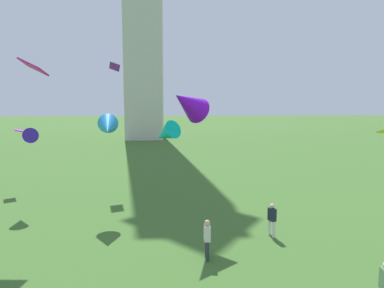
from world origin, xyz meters
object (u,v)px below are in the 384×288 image
object	(u,v)px
kite_flying_4	(165,134)
kite_flying_8	(20,131)
kite_flying_3	(108,127)
kite_flying_7	(384,131)
person_1	(207,237)
person_3	(272,218)
kite_flying_2	(187,103)
kite_flying_1	(31,134)
kite_flying_0	(115,67)
kite_flying_5	(33,67)

from	to	relation	value
kite_flying_4	kite_flying_8	world-z (taller)	kite_flying_4
kite_flying_3	kite_flying_7	bearing A→B (deg)	-5.02
person_1	kite_flying_8	size ratio (longest dim) A/B	1.39
person_3	kite_flying_2	distance (m)	7.36
kite_flying_1	kite_flying_3	xyz separation A→B (m)	(5.25, -2.23, 0.57)
kite_flying_2	kite_flying_3	world-z (taller)	kite_flying_2
kite_flying_2	kite_flying_8	world-z (taller)	kite_flying_2
kite_flying_2	kite_flying_3	bearing A→B (deg)	-160.30
kite_flying_3	kite_flying_8	bearing A→B (deg)	130.89
kite_flying_0	kite_flying_2	bearing A→B (deg)	13.85
person_1	kite_flying_0	xyz separation A→B (m)	(-6.12, 15.25, 8.24)
kite_flying_4	person_3	bearing A→B (deg)	77.01
kite_flying_4	kite_flying_7	size ratio (longest dim) A/B	2.64
person_1	kite_flying_4	bearing A→B (deg)	-171.38
kite_flying_1	kite_flying_0	bearing A→B (deg)	-141.60
kite_flying_2	kite_flying_5	size ratio (longest dim) A/B	1.85
kite_flying_1	kite_flying_4	size ratio (longest dim) A/B	0.58
kite_flying_0	kite_flying_5	distance (m)	10.61
kite_flying_1	kite_flying_4	bearing A→B (deg)	-168.98
kite_flying_3	person_3	bearing A→B (deg)	-33.18
kite_flying_0	kite_flying_2	world-z (taller)	kite_flying_0
kite_flying_0	kite_flying_2	distance (m)	12.19
kite_flying_3	kite_flying_4	size ratio (longest dim) A/B	0.74
kite_flying_4	kite_flying_5	bearing A→B (deg)	10.89
kite_flying_4	kite_flying_1	bearing A→B (deg)	-12.20
person_1	kite_flying_8	xyz separation A→B (m)	(-13.02, 13.29, 3.37)
kite_flying_4	kite_flying_8	bearing A→B (deg)	-40.04
kite_flying_5	person_3	bearing A→B (deg)	-168.19
person_3	kite_flying_8	distance (m)	19.99
person_3	kite_flying_2	xyz separation A→B (m)	(-4.17, 2.12, 5.68)
person_1	kite_flying_5	world-z (taller)	kite_flying_5
kite_flying_0	kite_flying_8	bearing A→B (deg)	-87.43
person_3	kite_flying_8	bearing A→B (deg)	-142.51
kite_flying_3	kite_flying_7	distance (m)	17.14
kite_flying_5	kite_flying_7	bearing A→B (deg)	-149.69
kite_flying_2	kite_flying_4	distance (m)	9.16
kite_flying_1	kite_flying_8	bearing A→B (deg)	-77.90
kite_flying_3	kite_flying_4	xyz separation A→B (m)	(3.18, 6.74, -1.11)
kite_flying_2	kite_flying_7	world-z (taller)	kite_flying_2
kite_flying_0	kite_flying_1	bearing A→B (deg)	-47.80
kite_flying_2	kite_flying_7	xyz separation A→B (m)	(12.51, 2.93, -1.86)
kite_flying_7	person_1	bearing A→B (deg)	2.85
kite_flying_2	kite_flying_8	size ratio (longest dim) A/B	2.21
kite_flying_1	kite_flying_5	size ratio (longest dim) A/B	1.07
person_1	person_3	world-z (taller)	person_1
kite_flying_3	kite_flying_7	world-z (taller)	kite_flying_3
person_3	kite_flying_2	bearing A→B (deg)	-136.36
person_1	kite_flying_2	world-z (taller)	kite_flying_2
kite_flying_1	kite_flying_3	size ratio (longest dim) A/B	0.78
kite_flying_5	kite_flying_8	bearing A→B (deg)	-39.75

